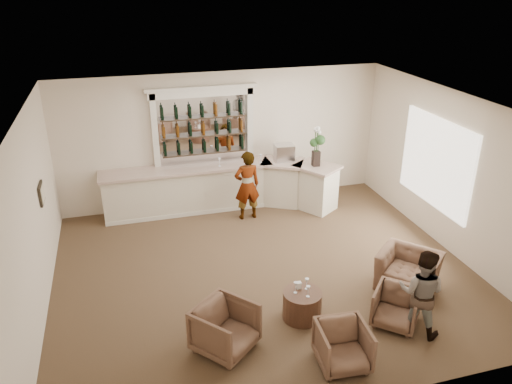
# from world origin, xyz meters

# --- Properties ---
(ground) EXTENTS (8.00, 8.00, 0.00)m
(ground) POSITION_xyz_m (0.00, 0.00, 0.00)
(ground) COLOR brown
(ground) RESTS_ON ground
(room_shell) EXTENTS (8.04, 7.02, 3.32)m
(room_shell) POSITION_xyz_m (0.16, 0.71, 2.34)
(room_shell) COLOR beige
(room_shell) RESTS_ON ground
(bar_counter) EXTENTS (5.72, 1.80, 1.14)m
(bar_counter) POSITION_xyz_m (-0.16, 3.00, 0.57)
(bar_counter) COLOR white
(bar_counter) RESTS_ON ground
(back_bar_alcove) EXTENTS (2.64, 0.25, 3.00)m
(back_bar_alcove) POSITION_xyz_m (-0.50, 3.41, 2.03)
(back_bar_alcove) COLOR white
(back_bar_alcove) RESTS_ON ground
(cocktail_table) EXTENTS (0.66, 0.66, 0.50)m
(cocktail_table) POSITION_xyz_m (0.21, -1.56, 0.25)
(cocktail_table) COLOR #4F2E22
(cocktail_table) RESTS_ON ground
(sommelier) EXTENTS (0.63, 0.43, 1.68)m
(sommelier) POSITION_xyz_m (0.29, 2.35, 0.84)
(sommelier) COLOR gray
(sommelier) RESTS_ON ground
(guest) EXTENTS (0.93, 0.91, 1.51)m
(guest) POSITION_xyz_m (1.89, -2.40, 0.75)
(guest) COLOR gray
(guest) RESTS_ON ground
(armchair_left) EXTENTS (1.19, 1.20, 0.78)m
(armchair_left) POSITION_xyz_m (-1.21, -1.96, 0.39)
(armchair_left) COLOR brown
(armchair_left) RESTS_ON ground
(armchair_center) EXTENTS (0.79, 0.81, 0.69)m
(armchair_center) POSITION_xyz_m (0.39, -2.78, 0.34)
(armchair_center) COLOR brown
(armchair_center) RESTS_ON ground
(armchair_right) EXTENTS (1.01, 1.01, 0.66)m
(armchair_right) POSITION_xyz_m (1.65, -2.14, 0.33)
(armchair_right) COLOR brown
(armchair_right) RESTS_ON ground
(armchair_far) EXTENTS (1.40, 1.41, 0.69)m
(armchair_far) POSITION_xyz_m (2.44, -1.23, 0.34)
(armchair_far) COLOR brown
(armchair_far) RESTS_ON ground
(espresso_machine) EXTENTS (0.49, 0.42, 0.40)m
(espresso_machine) POSITION_xyz_m (1.40, 2.96, 1.34)
(espresso_machine) COLOR silver
(espresso_machine) RESTS_ON bar_counter
(flower_vase) EXTENTS (0.26, 0.26, 0.98)m
(flower_vase) POSITION_xyz_m (2.01, 2.39, 1.69)
(flower_vase) COLOR black
(flower_vase) RESTS_ON bar_counter
(wine_glass_bar_left) EXTENTS (0.07, 0.07, 0.21)m
(wine_glass_bar_left) POSITION_xyz_m (-0.22, 2.99, 1.25)
(wine_glass_bar_left) COLOR white
(wine_glass_bar_left) RESTS_ON bar_counter
(wine_glass_bar_right) EXTENTS (0.07, 0.07, 0.21)m
(wine_glass_bar_right) POSITION_xyz_m (0.80, 2.96, 1.25)
(wine_glass_bar_right) COLOR white
(wine_glass_bar_right) RESTS_ON bar_counter
(wine_glass_tbl_a) EXTENTS (0.07, 0.07, 0.21)m
(wine_glass_tbl_a) POSITION_xyz_m (0.09, -1.53, 0.60)
(wine_glass_tbl_a) COLOR white
(wine_glass_tbl_a) RESTS_ON cocktail_table
(wine_glass_tbl_b) EXTENTS (0.07, 0.07, 0.21)m
(wine_glass_tbl_b) POSITION_xyz_m (0.31, -1.48, 0.60)
(wine_glass_tbl_b) COLOR white
(wine_glass_tbl_b) RESTS_ON cocktail_table
(wine_glass_tbl_c) EXTENTS (0.07, 0.07, 0.21)m
(wine_glass_tbl_c) POSITION_xyz_m (0.25, -1.69, 0.60)
(wine_glass_tbl_c) COLOR white
(wine_glass_tbl_c) RESTS_ON cocktail_table
(napkin_holder) EXTENTS (0.08, 0.08, 0.12)m
(napkin_holder) POSITION_xyz_m (0.19, -1.42, 0.56)
(napkin_holder) COLOR silver
(napkin_holder) RESTS_ON cocktail_table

